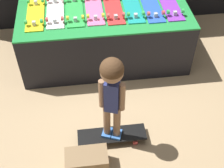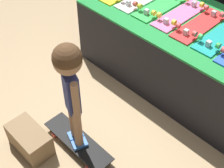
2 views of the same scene
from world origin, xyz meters
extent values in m
plane|color=tan|center=(0.00, 0.00, 0.00)|extent=(16.00, 16.00, 0.00)
cube|color=black|center=(0.00, 0.64, 0.36)|extent=(2.11, 1.03, 0.72)
cube|color=#23893D|center=(0.00, 0.64, 0.73)|extent=(2.11, 1.03, 0.02)
cube|color=yellow|center=(-0.82, 0.63, 0.74)|extent=(0.21, 0.68, 0.01)
cube|color=#B7B7BC|center=(-0.82, 0.85, 0.78)|extent=(0.04, 0.04, 0.05)
cylinder|color=green|center=(-0.74, 0.85, 0.80)|extent=(0.03, 0.05, 0.05)
cylinder|color=green|center=(-0.91, 0.85, 0.80)|extent=(0.03, 0.05, 0.05)
cube|color=#B7B7BC|center=(-0.82, 0.40, 0.78)|extent=(0.04, 0.04, 0.05)
cylinder|color=green|center=(-0.74, 0.40, 0.80)|extent=(0.03, 0.05, 0.05)
cylinder|color=green|center=(-0.91, 0.40, 0.80)|extent=(0.03, 0.05, 0.05)
cube|color=white|center=(-0.59, 0.65, 0.74)|extent=(0.21, 0.68, 0.01)
cube|color=#B7B7BC|center=(-0.59, 0.87, 0.78)|extent=(0.04, 0.04, 0.05)
cube|color=#B7B7BC|center=(-0.59, 0.42, 0.78)|extent=(0.04, 0.04, 0.05)
cylinder|color=#D84C4C|center=(-0.50, 0.42, 0.80)|extent=(0.03, 0.05, 0.05)
cylinder|color=#D84C4C|center=(-0.68, 0.42, 0.80)|extent=(0.03, 0.05, 0.05)
cube|color=green|center=(-0.35, 0.65, 0.74)|extent=(0.21, 0.68, 0.01)
cube|color=#B7B7BC|center=(-0.35, 0.43, 0.78)|extent=(0.04, 0.04, 0.05)
cylinder|color=yellow|center=(-0.27, 0.43, 0.80)|extent=(0.03, 0.05, 0.05)
cylinder|color=yellow|center=(-0.44, 0.43, 0.80)|extent=(0.03, 0.05, 0.05)
cube|color=pink|center=(-0.12, 0.66, 0.74)|extent=(0.21, 0.68, 0.01)
cube|color=#B7B7BC|center=(-0.12, 0.43, 0.78)|extent=(0.04, 0.04, 0.05)
cylinder|color=yellow|center=(-0.03, 0.43, 0.80)|extent=(0.03, 0.05, 0.05)
cylinder|color=yellow|center=(-0.21, 0.43, 0.80)|extent=(0.03, 0.05, 0.05)
cube|color=red|center=(0.12, 0.64, 0.74)|extent=(0.21, 0.68, 0.01)
cube|color=#B7B7BC|center=(0.12, 0.42, 0.78)|extent=(0.04, 0.04, 0.05)
cylinder|color=#D84C4C|center=(0.21, 0.42, 0.80)|extent=(0.03, 0.05, 0.05)
cylinder|color=#D84C4C|center=(0.03, 0.42, 0.80)|extent=(0.03, 0.05, 0.05)
cube|color=teal|center=(0.35, 0.64, 0.74)|extent=(0.21, 0.68, 0.01)
cube|color=#B7B7BC|center=(0.35, 0.42, 0.78)|extent=(0.04, 0.04, 0.05)
cylinder|color=green|center=(0.44, 0.42, 0.80)|extent=(0.03, 0.05, 0.05)
cylinder|color=green|center=(0.27, 0.42, 0.80)|extent=(0.03, 0.05, 0.05)
cube|color=blue|center=(0.59, 0.62, 0.74)|extent=(0.21, 0.68, 0.01)
cube|color=#B7B7BC|center=(0.59, 0.40, 0.78)|extent=(0.04, 0.04, 0.05)
cylinder|color=#D84C4C|center=(0.68, 0.40, 0.80)|extent=(0.03, 0.05, 0.05)
cylinder|color=#D84C4C|center=(0.50, 0.40, 0.80)|extent=(0.03, 0.05, 0.05)
cube|color=purple|center=(0.82, 0.63, 0.74)|extent=(0.21, 0.68, 0.01)
cube|color=#B7B7BC|center=(0.82, 0.41, 0.78)|extent=(0.04, 0.04, 0.05)
cylinder|color=green|center=(0.91, 0.41, 0.80)|extent=(0.03, 0.05, 0.05)
cylinder|color=green|center=(0.74, 0.41, 0.80)|extent=(0.03, 0.05, 0.05)
cube|color=black|center=(-0.07, -0.74, 0.08)|extent=(0.73, 0.21, 0.01)
cube|color=#B7B7BC|center=(0.17, -0.74, 0.05)|extent=(0.04, 0.04, 0.05)
cylinder|color=#D84C4C|center=(0.17, -0.65, 0.03)|extent=(0.05, 0.03, 0.05)
cylinder|color=#D84C4C|center=(0.17, -0.83, 0.03)|extent=(0.05, 0.03, 0.05)
cube|color=#B7B7BC|center=(-0.31, -0.74, 0.05)|extent=(0.04, 0.04, 0.05)
cylinder|color=#D84C4C|center=(-0.31, -0.65, 0.03)|extent=(0.05, 0.03, 0.05)
cylinder|color=#D84C4C|center=(-0.31, -0.83, 0.03)|extent=(0.05, 0.03, 0.05)
cube|color=#3870C6|center=(-0.02, -0.76, 0.11)|extent=(0.13, 0.16, 0.03)
cylinder|color=#997051|center=(-0.02, -0.76, 0.33)|extent=(0.07, 0.07, 0.42)
cube|color=#3870C6|center=(-0.12, -0.72, 0.11)|extent=(0.13, 0.16, 0.03)
cylinder|color=#997051|center=(-0.12, -0.72, 0.33)|extent=(0.07, 0.07, 0.42)
cube|color=navy|center=(-0.07, -0.74, 0.69)|extent=(0.16, 0.14, 0.36)
cylinder|color=#997051|center=(0.02, -0.77, 0.70)|extent=(0.06, 0.06, 0.33)
cylinder|color=#997051|center=(-0.16, -0.71, 0.70)|extent=(0.06, 0.06, 0.33)
sphere|color=#997051|center=(-0.07, -0.74, 1.01)|extent=(0.21, 0.21, 0.21)
sphere|color=#4C331E|center=(-0.07, -0.74, 1.03)|extent=(0.21, 0.21, 0.21)
cube|color=#8E704C|center=(-0.36, -1.05, 0.12)|extent=(0.41, 0.23, 0.23)
camera|label=1|loc=(-0.31, -2.65, 2.83)|focal=50.00mm
camera|label=2|loc=(1.31, -1.67, 2.37)|focal=50.00mm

